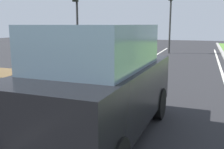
# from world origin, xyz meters

# --- Properties ---
(ground_plane) EXTENTS (60.00, 60.00, 0.00)m
(ground_plane) POSITION_xyz_m (0.00, 14.00, 0.00)
(ground_plane) COLOR #262628
(lane_line_center) EXTENTS (0.12, 32.00, 0.01)m
(lane_line_center) POSITION_xyz_m (-0.70, 14.00, 0.00)
(lane_line_center) COLOR silver
(lane_line_center) RESTS_ON ground
(car_suv_ahead) EXTENTS (2.10, 4.56, 2.28)m
(car_suv_ahead) POSITION_xyz_m (0.84, 8.74, 1.17)
(car_suv_ahead) COLOR black
(car_suv_ahead) RESTS_ON ground
(traffic_light_overhead_left) EXTENTS (0.32, 0.50, 4.96)m
(traffic_light_overhead_left) POSITION_xyz_m (-5.09, 19.46, 3.29)
(traffic_light_overhead_left) COLOR #2D2D2D
(traffic_light_overhead_left) RESTS_ON ground
(traffic_light_far_median) EXTENTS (0.32, 0.50, 5.36)m
(traffic_light_far_median) POSITION_xyz_m (0.05, 25.31, 3.55)
(traffic_light_far_median) COLOR #2D2D2D
(traffic_light_far_median) RESTS_ON ground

